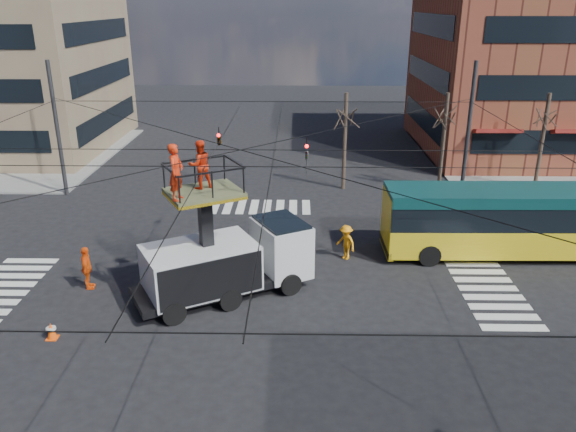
# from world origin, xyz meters

# --- Properties ---
(ground) EXTENTS (120.00, 120.00, 0.00)m
(ground) POSITION_xyz_m (0.00, 0.00, 0.00)
(ground) COLOR black
(ground) RESTS_ON ground
(sidewalk_ne) EXTENTS (18.00, 18.00, 0.12)m
(sidewalk_ne) POSITION_xyz_m (21.00, 21.00, 0.06)
(sidewalk_ne) COLOR slate
(sidewalk_ne) RESTS_ON ground
(crosswalks) EXTENTS (22.40, 22.40, 0.02)m
(crosswalks) POSITION_xyz_m (0.00, 0.00, 0.01)
(crosswalks) COLOR silver
(crosswalks) RESTS_ON ground
(building_ne) EXTENTS (20.06, 16.06, 14.00)m
(building_ne) POSITION_xyz_m (21.98, 23.98, 7.00)
(building_ne) COLOR brown
(building_ne) RESTS_ON ground
(overhead_network) EXTENTS (24.24, 24.24, 8.00)m
(overhead_network) POSITION_xyz_m (-0.07, 0.40, 4.29)
(overhead_network) COLOR #2D2D30
(overhead_network) RESTS_ON ground
(tree_a) EXTENTS (2.00, 2.00, 6.00)m
(tree_a) POSITION_xyz_m (5.00, 13.50, 4.63)
(tree_a) COLOR #382B21
(tree_a) RESTS_ON ground
(tree_b) EXTENTS (2.00, 2.00, 6.00)m
(tree_b) POSITION_xyz_m (11.00, 13.50, 4.63)
(tree_b) COLOR #382B21
(tree_b) RESTS_ON ground
(tree_c) EXTENTS (2.00, 2.00, 6.00)m
(tree_c) POSITION_xyz_m (17.00, 13.50, 4.63)
(tree_c) COLOR #382B21
(tree_c) RESTS_ON ground
(utility_truck) EXTENTS (7.25, 5.37, 6.53)m
(utility_truck) POSITION_xyz_m (-0.64, -0.29, 2.09)
(utility_truck) COLOR black
(utility_truck) RESTS_ON ground
(city_bus) EXTENTS (12.23, 2.76, 3.20)m
(city_bus) POSITION_xyz_m (12.24, 3.73, 1.73)
(city_bus) COLOR gold
(city_bus) RESTS_ON ground
(traffic_cone) EXTENTS (0.36, 0.36, 0.62)m
(traffic_cone) POSITION_xyz_m (-6.44, -3.60, 0.31)
(traffic_cone) COLOR #FF500A
(traffic_cone) RESTS_ON ground
(worker_ground) EXTENTS (0.66, 1.14, 1.83)m
(worker_ground) POSITION_xyz_m (-6.43, 0.10, 0.92)
(worker_ground) COLOR #FF5910
(worker_ground) RESTS_ON ground
(flagger) EXTENTS (1.15, 1.20, 1.64)m
(flagger) POSITION_xyz_m (4.34, 3.14, 0.82)
(flagger) COLOR orange
(flagger) RESTS_ON ground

